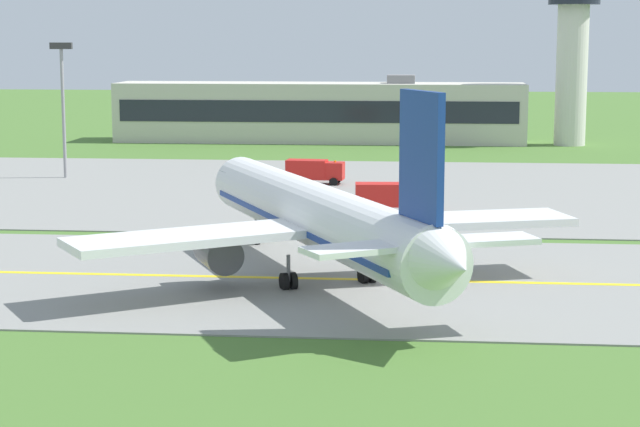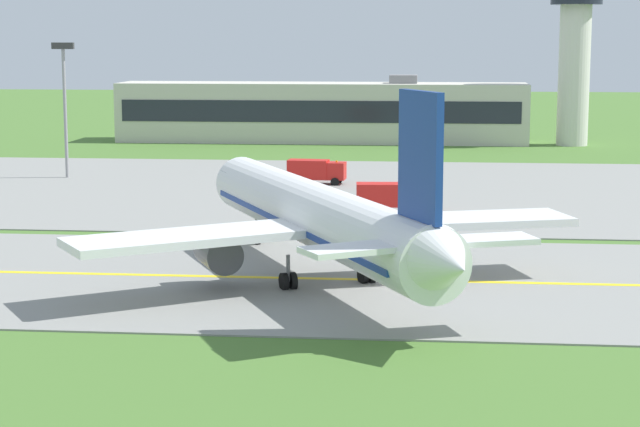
{
  "view_description": "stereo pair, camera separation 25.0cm",
  "coord_description": "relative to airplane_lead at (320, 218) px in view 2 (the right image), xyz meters",
  "views": [
    {
      "loc": [
        1.7,
        -69.45,
        15.36
      ],
      "look_at": [
        -5.07,
        1.89,
        4.0
      ],
      "focal_mm": 62.9,
      "sensor_mm": 36.0,
      "label": 1
    },
    {
      "loc": [
        1.95,
        -69.42,
        15.36
      ],
      "look_at": [
        -5.07,
        1.89,
        4.0
      ],
      "focal_mm": 62.9,
      "sensor_mm": 36.0,
      "label": 2
    }
  ],
  "objects": [
    {
      "name": "ground_plane",
      "position": [
        4.85,
        0.55,
        -4.13
      ],
      "size": [
        500.0,
        500.0,
        0.0
      ],
      "primitive_type": "plane",
      "color": "#47702D"
    },
    {
      "name": "taxiway_strip",
      "position": [
        4.85,
        0.55,
        -4.08
      ],
      "size": [
        240.0,
        28.0,
        0.1
      ],
      "primitive_type": "cube",
      "color": "gray",
      "rests_on": "ground"
    },
    {
      "name": "apron_pad",
      "position": [
        14.85,
        42.55,
        -4.08
      ],
      "size": [
        140.0,
        52.0,
        0.1
      ],
      "primitive_type": "cube",
      "color": "gray",
      "rests_on": "ground"
    },
    {
      "name": "taxiway_centreline",
      "position": [
        4.85,
        0.55,
        -4.03
      ],
      "size": [
        220.0,
        0.6,
        0.01
      ],
      "primitive_type": "cube",
      "color": "yellow",
      "rests_on": "taxiway_strip"
    },
    {
      "name": "airplane_lead",
      "position": [
        0.0,
        0.0,
        0.0
      ],
      "size": [
        30.73,
        37.11,
        12.7
      ],
      "color": "white",
      "rests_on": "ground"
    },
    {
      "name": "service_truck_baggage",
      "position": [
        3.39,
        28.67,
        -2.6
      ],
      "size": [
        6.14,
        2.7,
        2.6
      ],
      "color": "red",
      "rests_on": "ground"
    },
    {
      "name": "service_truck_fuel",
      "position": [
        -4.97,
        46.72,
        -2.6
      ],
      "size": [
        6.15,
        2.73,
        2.6
      ],
      "color": "red",
      "rests_on": "ground"
    },
    {
      "name": "terminal_building",
      "position": [
        -9.03,
        94.91,
        0.2
      ],
      "size": [
        59.67,
        9.54,
        9.83
      ],
      "color": "beige",
      "rests_on": "ground"
    },
    {
      "name": "control_tower",
      "position": [
        26.96,
        93.14,
        10.88
      ],
      "size": [
        7.6,
        7.6,
        24.74
      ],
      "color": "silver",
      "rests_on": "ground"
    },
    {
      "name": "apron_light_mast",
      "position": [
        -32.61,
        49.4,
        5.19
      ],
      "size": [
        2.4,
        0.5,
        14.7
      ],
      "color": "gray",
      "rests_on": "ground"
    }
  ]
}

